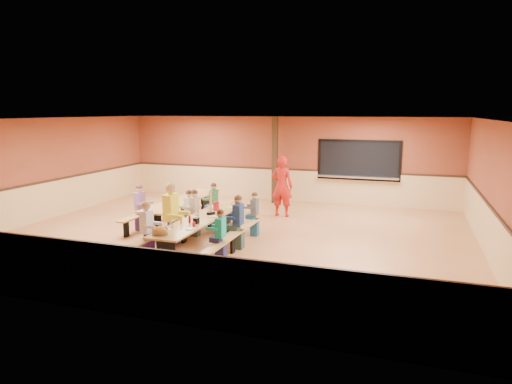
% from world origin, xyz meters
% --- Properties ---
extents(ground, '(12.00, 12.00, 0.00)m').
position_xyz_m(ground, '(0.00, 0.00, 0.00)').
color(ground, '#A0633C').
rests_on(ground, ground).
extents(room_envelope, '(12.04, 10.04, 3.02)m').
position_xyz_m(room_envelope, '(0.00, 0.00, 0.69)').
color(room_envelope, brown).
rests_on(room_envelope, ground).
extents(kitchen_pass_through, '(2.78, 0.28, 1.38)m').
position_xyz_m(kitchen_pass_through, '(2.60, 4.96, 1.49)').
color(kitchen_pass_through, black).
rests_on(kitchen_pass_through, ground).
extents(structural_post, '(0.18, 0.18, 3.00)m').
position_xyz_m(structural_post, '(-0.20, 4.40, 1.50)').
color(structural_post, black).
rests_on(structural_post, ground).
extents(cafeteria_table_main, '(1.91, 3.70, 0.74)m').
position_xyz_m(cafeteria_table_main, '(-0.31, -1.43, 0.53)').
color(cafeteria_table_main, '#B68C48').
rests_on(cafeteria_table_main, ground).
extents(cafeteria_table_second, '(1.91, 3.70, 0.74)m').
position_xyz_m(cafeteria_table_second, '(-1.76, 0.52, 0.53)').
color(cafeteria_table_second, '#B68C48').
rests_on(cafeteria_table_second, ground).
extents(seated_child_white_left, '(0.39, 0.32, 1.26)m').
position_xyz_m(seated_child_white_left, '(-1.13, -2.35, 0.63)').
color(seated_child_white_left, white).
rests_on(seated_child_white_left, ground).
extents(seated_adult_yellow, '(0.51, 0.41, 1.49)m').
position_xyz_m(seated_adult_yellow, '(-1.13, -1.28, 0.75)').
color(seated_adult_yellow, '#FFF632').
rests_on(seated_adult_yellow, ground).
extents(seated_child_grey_left, '(0.35, 0.28, 1.17)m').
position_xyz_m(seated_child_grey_left, '(-1.13, -0.32, 0.58)').
color(seated_child_grey_left, silver).
rests_on(seated_child_grey_left, ground).
extents(seated_child_teal_right, '(0.34, 0.28, 1.14)m').
position_xyz_m(seated_child_teal_right, '(0.52, -2.12, 0.57)').
color(seated_child_teal_right, '#16A59B').
rests_on(seated_child_teal_right, ground).
extents(seated_child_navy_right, '(0.39, 0.32, 1.26)m').
position_xyz_m(seated_child_navy_right, '(0.52, -1.06, 0.63)').
color(seated_child_navy_right, navy).
rests_on(seated_child_navy_right, ground).
extents(seated_child_char_right, '(0.33, 0.27, 1.13)m').
position_xyz_m(seated_child_char_right, '(0.52, 0.12, 0.56)').
color(seated_child_char_right, '#41454A').
rests_on(seated_child_char_right, ground).
extents(seated_child_purple_sec, '(0.38, 0.31, 1.24)m').
position_xyz_m(seated_child_purple_sec, '(-2.59, -0.36, 0.62)').
color(seated_child_purple_sec, '#825A8F').
rests_on(seated_child_purple_sec, ground).
extents(seated_child_green_sec, '(0.36, 0.29, 1.19)m').
position_xyz_m(seated_child_green_sec, '(-0.94, 0.82, 0.59)').
color(seated_child_green_sec, '#2A6A3C').
rests_on(seated_child_green_sec, ground).
extents(seated_child_tan_sec, '(0.36, 0.30, 1.20)m').
position_xyz_m(seated_child_tan_sec, '(-0.94, -0.39, 0.60)').
color(seated_child_tan_sec, '#AC9A8B').
rests_on(seated_child_tan_sec, ground).
extents(standing_woman, '(0.70, 0.48, 1.86)m').
position_xyz_m(standing_woman, '(0.58, 2.51, 0.93)').
color(standing_woman, red).
rests_on(standing_woman, ground).
extents(punch_pitcher, '(0.16, 0.16, 0.22)m').
position_xyz_m(punch_pitcher, '(-0.30, -0.47, 0.85)').
color(punch_pitcher, '#AE1727').
rests_on(punch_pitcher, cafeteria_table_main).
extents(chip_bowl, '(0.32, 0.32, 0.15)m').
position_xyz_m(chip_bowl, '(-0.47, -2.91, 0.81)').
color(chip_bowl, orange).
rests_on(chip_bowl, cafeteria_table_main).
extents(napkin_dispenser, '(0.10, 0.14, 0.13)m').
position_xyz_m(napkin_dispenser, '(-0.18, -1.86, 0.80)').
color(napkin_dispenser, black).
rests_on(napkin_dispenser, cafeteria_table_main).
extents(condiment_mustard, '(0.06, 0.06, 0.17)m').
position_xyz_m(condiment_mustard, '(-0.49, -1.97, 0.82)').
color(condiment_mustard, yellow).
rests_on(condiment_mustard, cafeteria_table_main).
extents(condiment_ketchup, '(0.06, 0.06, 0.17)m').
position_xyz_m(condiment_ketchup, '(-0.34, -1.85, 0.82)').
color(condiment_ketchup, '#B2140F').
rests_on(condiment_ketchup, cafeteria_table_main).
extents(table_paddle, '(0.16, 0.16, 0.56)m').
position_xyz_m(table_paddle, '(-0.23, -0.94, 0.88)').
color(table_paddle, black).
rests_on(table_paddle, cafeteria_table_main).
extents(place_settings, '(0.65, 3.30, 0.11)m').
position_xyz_m(place_settings, '(-0.31, -1.43, 0.80)').
color(place_settings, beige).
rests_on(place_settings, cafeteria_table_main).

